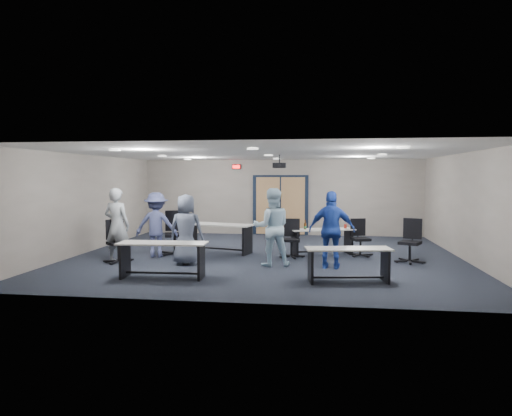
# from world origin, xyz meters

# --- Properties ---
(floor) EXTENTS (10.00, 10.00, 0.00)m
(floor) POSITION_xyz_m (0.00, 0.00, 0.00)
(floor) COLOR black
(floor) RESTS_ON ground
(back_wall) EXTENTS (10.00, 0.04, 2.70)m
(back_wall) POSITION_xyz_m (0.00, 4.50, 1.35)
(back_wall) COLOR gray
(back_wall) RESTS_ON floor
(front_wall) EXTENTS (10.00, 0.04, 2.70)m
(front_wall) POSITION_xyz_m (0.00, -4.50, 1.35)
(front_wall) COLOR gray
(front_wall) RESTS_ON floor
(left_wall) EXTENTS (0.04, 9.00, 2.70)m
(left_wall) POSITION_xyz_m (-5.00, 0.00, 1.35)
(left_wall) COLOR gray
(left_wall) RESTS_ON floor
(right_wall) EXTENTS (0.04, 9.00, 2.70)m
(right_wall) POSITION_xyz_m (5.00, 0.00, 1.35)
(right_wall) COLOR gray
(right_wall) RESTS_ON floor
(ceiling) EXTENTS (10.00, 9.00, 0.04)m
(ceiling) POSITION_xyz_m (0.00, 0.00, 2.70)
(ceiling) COLOR silver
(ceiling) RESTS_ON back_wall
(double_door) EXTENTS (2.00, 0.07, 2.20)m
(double_door) POSITION_xyz_m (0.00, 4.46, 1.05)
(double_door) COLOR black
(double_door) RESTS_ON back_wall
(exit_sign) EXTENTS (0.32, 0.07, 0.18)m
(exit_sign) POSITION_xyz_m (-1.60, 4.44, 2.45)
(exit_sign) COLOR black
(exit_sign) RESTS_ON back_wall
(ceiling_projector) EXTENTS (0.35, 0.32, 0.37)m
(ceiling_projector) POSITION_xyz_m (0.30, 0.50, 2.40)
(ceiling_projector) COLOR black
(ceiling_projector) RESTS_ON ceiling
(ceiling_can_lights) EXTENTS (6.24, 5.74, 0.02)m
(ceiling_can_lights) POSITION_xyz_m (0.00, 0.25, 2.67)
(ceiling_can_lights) COLOR silver
(ceiling_can_lights) RESTS_ON ceiling
(table_front_left) EXTENTS (1.85, 0.70, 0.74)m
(table_front_left) POSITION_xyz_m (-1.84, -2.85, 0.51)
(table_front_left) COLOR #ABA8A1
(table_front_left) RESTS_ON floor
(table_front_right) EXTENTS (1.76, 0.83, 0.68)m
(table_front_right) POSITION_xyz_m (1.95, -2.71, 0.47)
(table_front_right) COLOR #ABA8A1
(table_front_right) RESTS_ON floor
(table_back_left) EXTENTS (2.06, 1.13, 0.80)m
(table_back_left) POSITION_xyz_m (-1.38, 0.40, 0.54)
(table_back_left) COLOR #ABA8A1
(table_back_left) RESTS_ON floor
(table_back_right) EXTENTS (1.81, 1.12, 0.95)m
(table_back_right) POSITION_xyz_m (1.46, 0.43, 0.48)
(table_back_right) COLOR #ABA8A1
(table_back_right) RESTS_ON floor
(chair_back_a) EXTENTS (0.94, 0.94, 1.18)m
(chair_back_a) POSITION_xyz_m (-2.46, -0.11, 0.59)
(chair_back_a) COLOR black
(chair_back_a) RESTS_ON floor
(chair_back_c) EXTENTS (0.64, 0.64, 1.00)m
(chair_back_c) POSITION_xyz_m (0.67, -0.10, 0.50)
(chair_back_c) COLOR black
(chair_back_c) RESTS_ON floor
(chair_back_d) EXTENTS (0.76, 0.76, 0.98)m
(chair_back_d) POSITION_xyz_m (2.47, 0.35, 0.49)
(chair_back_d) COLOR black
(chair_back_d) RESTS_ON floor
(chair_loose_left) EXTENTS (0.94, 0.94, 1.05)m
(chair_loose_left) POSITION_xyz_m (-3.47, -1.41, 0.53)
(chair_loose_left) COLOR black
(chair_loose_left) RESTS_ON floor
(chair_loose_right) EXTENTS (0.90, 0.90, 1.07)m
(chair_loose_right) POSITION_xyz_m (3.57, -0.44, 0.54)
(chair_loose_right) COLOR black
(chair_loose_right) RESTS_ON floor
(person_gray) EXTENTS (0.73, 0.54, 1.83)m
(person_gray) POSITION_xyz_m (-3.53, -1.34, 0.92)
(person_gray) COLOR #A1A8AF
(person_gray) RESTS_ON floor
(person_plaid) EXTENTS (0.82, 0.54, 1.68)m
(person_plaid) POSITION_xyz_m (-1.76, -1.40, 0.84)
(person_plaid) COLOR slate
(person_plaid) RESTS_ON floor
(person_lightblue) EXTENTS (1.01, 0.85, 1.83)m
(person_lightblue) POSITION_xyz_m (0.28, -1.26, 0.92)
(person_lightblue) COLOR #B6DAF1
(person_lightblue) RESTS_ON floor
(person_navy) EXTENTS (1.07, 0.53, 1.77)m
(person_navy) POSITION_xyz_m (1.66, -1.40, 0.89)
(person_navy) COLOR #1C399A
(person_navy) RESTS_ON floor
(person_back) EXTENTS (1.16, 0.76, 1.69)m
(person_back) POSITION_xyz_m (-2.83, -0.51, 0.85)
(person_back) COLOR #444C7B
(person_back) RESTS_ON floor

